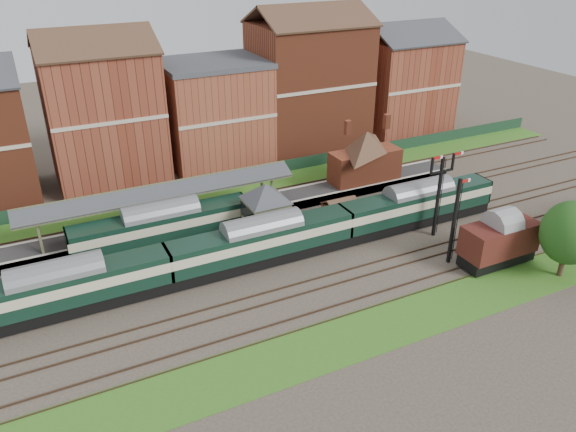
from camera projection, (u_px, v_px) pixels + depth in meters
name	position (u px, v px, depth m)	size (l,w,h in m)	color
ground	(311.00, 251.00, 51.30)	(160.00, 160.00, 0.00)	#473D33
grass_back	(245.00, 187.00, 64.06)	(90.00, 4.50, 0.06)	#2D6619
grass_front	(387.00, 325.00, 41.70)	(90.00, 5.00, 0.06)	#2D6619
fence	(238.00, 175.00, 65.33)	(90.00, 0.12, 1.50)	#193823
platform	(222.00, 214.00, 56.89)	(55.00, 3.40, 1.00)	#2D2D2D
signal_box	(266.00, 212.00, 51.26)	(5.40, 5.40, 6.00)	#647C58
brick_hut	(340.00, 214.00, 55.31)	(3.20, 2.64, 2.94)	maroon
station_building	(365.00, 155.00, 62.00)	(8.10, 8.10, 5.90)	brown
canopy	(160.00, 188.00, 52.68)	(26.00, 3.89, 4.08)	#535837
semaphore_bracket	(439.00, 191.00, 51.92)	(3.60, 0.25, 8.18)	black
semaphore_siding	(454.00, 220.00, 47.75)	(1.23, 0.25, 8.00)	black
town_backdrop	(213.00, 107.00, 68.01)	(69.00, 10.00, 16.00)	brown
dmu_train	(262.00, 241.00, 48.38)	(49.83, 2.62, 3.83)	black
platform_railcar	(162.00, 227.00, 50.81)	(16.44, 2.59, 3.79)	black
goods_van_a	(499.00, 241.00, 48.37)	(6.72, 2.91, 4.07)	black
tree_far	(570.00, 233.00, 45.74)	(4.72, 4.72, 6.89)	#382619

